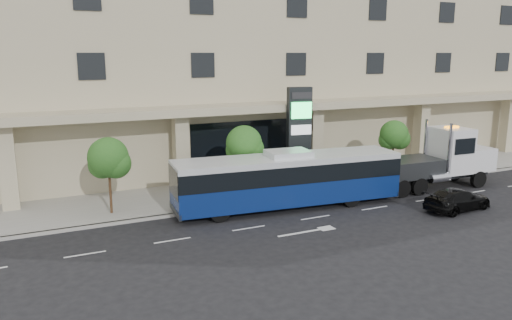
{
  "coord_description": "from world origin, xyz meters",
  "views": [
    {
      "loc": [
        -13.92,
        -23.58,
        8.78
      ],
      "look_at": [
        -1.95,
        2.0,
        2.71
      ],
      "focal_mm": 35.0,
      "sensor_mm": 36.0,
      "label": 1
    }
  ],
  "objects_px": {
    "city_bus": "(288,179)",
    "signage_pylon": "(299,135)",
    "black_sedan": "(457,199)",
    "tow_truck": "(439,160)"
  },
  "relations": [
    {
      "from": "city_bus",
      "to": "signage_pylon",
      "type": "distance_m",
      "value": 5.51
    },
    {
      "from": "tow_truck",
      "to": "black_sedan",
      "type": "relative_size",
      "value": 2.26
    },
    {
      "from": "city_bus",
      "to": "tow_truck",
      "type": "height_order",
      "value": "tow_truck"
    },
    {
      "from": "city_bus",
      "to": "signage_pylon",
      "type": "relative_size",
      "value": 2.09
    },
    {
      "from": "city_bus",
      "to": "signage_pylon",
      "type": "height_order",
      "value": "signage_pylon"
    },
    {
      "from": "tow_truck",
      "to": "black_sedan",
      "type": "bearing_deg",
      "value": -119.25
    },
    {
      "from": "black_sedan",
      "to": "city_bus",
      "type": "bearing_deg",
      "value": 56.4
    },
    {
      "from": "city_bus",
      "to": "tow_truck",
      "type": "relative_size",
      "value": 1.37
    },
    {
      "from": "signage_pylon",
      "to": "tow_truck",
      "type": "bearing_deg",
      "value": -21.0
    },
    {
      "from": "black_sedan",
      "to": "signage_pylon",
      "type": "height_order",
      "value": "signage_pylon"
    }
  ]
}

